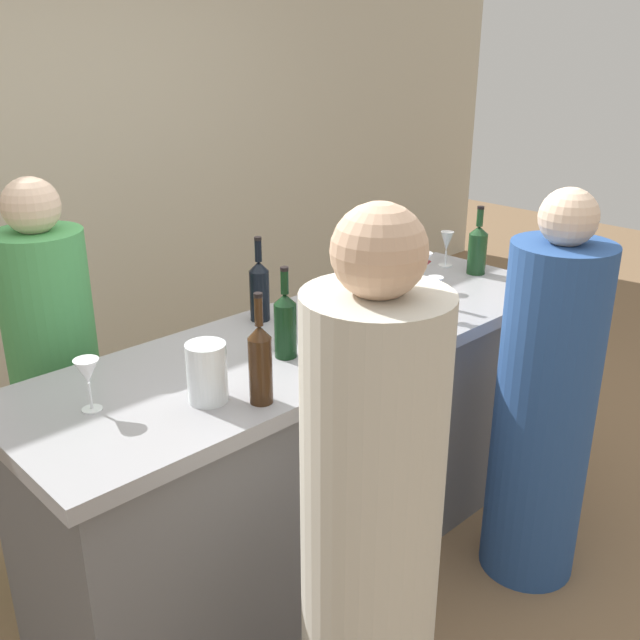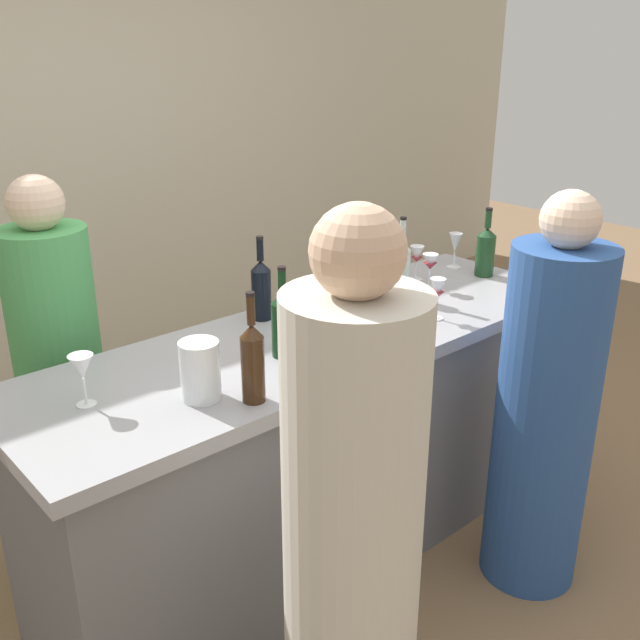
{
  "view_description": "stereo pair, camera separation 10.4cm",
  "coord_description": "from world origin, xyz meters",
  "px_view_note": "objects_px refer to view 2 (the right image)",
  "views": [
    {
      "loc": [
        -1.67,
        -1.74,
        1.93
      ],
      "look_at": [
        0.0,
        0.0,
        0.98
      ],
      "focal_mm": 40.56,
      "sensor_mm": 36.0,
      "label": 1
    },
    {
      "loc": [
        -1.59,
        -1.81,
        1.93
      ],
      "look_at": [
        0.0,
        0.0,
        0.98
      ],
      "focal_mm": 40.56,
      "sensor_mm": 36.0,
      "label": 2
    }
  ],
  "objects_px": {
    "water_pitcher": "(200,370)",
    "wine_bottle_leftmost_amber_brown": "(253,361)",
    "wine_bottle_center_near_black": "(261,288)",
    "person_center_guest": "(352,560)",
    "wine_glass_near_center": "(82,369)",
    "wine_glass_near_left": "(437,291)",
    "wine_glass_far_center": "(417,256)",
    "wine_bottle_rightmost_clear_pale": "(401,267)",
    "person_left_guest": "(545,414)",
    "wine_bottle_far_right_olive_green": "(486,250)",
    "wine_glass_near_right": "(388,278)",
    "wine_bottle_second_left_dark_green": "(283,323)",
    "person_right_guest": "(63,389)",
    "wine_glass_far_right": "(455,244)",
    "wine_glass_far_left": "(430,264)",
    "wine_bottle_second_right_dark_green": "(355,301)"
  },
  "relations": [
    {
      "from": "wine_bottle_rightmost_clear_pale",
      "to": "water_pitcher",
      "type": "distance_m",
      "value": 1.12
    },
    {
      "from": "wine_glass_near_right",
      "to": "wine_bottle_leftmost_amber_brown",
      "type": "bearing_deg",
      "value": -160.99
    },
    {
      "from": "wine_glass_near_center",
      "to": "wine_bottle_center_near_black",
      "type": "bearing_deg",
      "value": 14.98
    },
    {
      "from": "wine_bottle_second_left_dark_green",
      "to": "person_center_guest",
      "type": "bearing_deg",
      "value": -117.46
    },
    {
      "from": "wine_bottle_second_left_dark_green",
      "to": "person_right_guest",
      "type": "xyz_separation_m",
      "value": [
        -0.49,
        0.72,
        -0.35
      ]
    },
    {
      "from": "wine_bottle_leftmost_amber_brown",
      "to": "person_right_guest",
      "type": "xyz_separation_m",
      "value": [
        -0.22,
        0.92,
        -0.36
      ]
    },
    {
      "from": "wine_bottle_leftmost_amber_brown",
      "to": "wine_glass_far_right",
      "type": "height_order",
      "value": "wine_bottle_leftmost_amber_brown"
    },
    {
      "from": "wine_bottle_second_right_dark_green",
      "to": "wine_glass_far_center",
      "type": "height_order",
      "value": "wine_bottle_second_right_dark_green"
    },
    {
      "from": "wine_glass_near_left",
      "to": "person_right_guest",
      "type": "xyz_separation_m",
      "value": [
        -1.14,
        0.84,
        -0.35
      ]
    },
    {
      "from": "wine_bottle_center_near_black",
      "to": "wine_bottle_far_right_olive_green",
      "type": "height_order",
      "value": "wine_bottle_center_near_black"
    },
    {
      "from": "water_pitcher",
      "to": "person_center_guest",
      "type": "height_order",
      "value": "person_center_guest"
    },
    {
      "from": "wine_bottle_second_left_dark_green",
      "to": "person_left_guest",
      "type": "height_order",
      "value": "person_left_guest"
    },
    {
      "from": "wine_glass_far_left",
      "to": "wine_glass_near_center",
      "type": "bearing_deg",
      "value": -179.05
    },
    {
      "from": "wine_bottle_leftmost_amber_brown",
      "to": "wine_glass_far_right",
      "type": "distance_m",
      "value": 1.55
    },
    {
      "from": "wine_bottle_far_right_olive_green",
      "to": "wine_glass_far_right",
      "type": "height_order",
      "value": "wine_bottle_far_right_olive_green"
    },
    {
      "from": "wine_bottle_center_near_black",
      "to": "wine_bottle_second_right_dark_green",
      "type": "relative_size",
      "value": 1.13
    },
    {
      "from": "person_left_guest",
      "to": "person_center_guest",
      "type": "bearing_deg",
      "value": 89.44
    },
    {
      "from": "wine_glass_near_right",
      "to": "person_left_guest",
      "type": "bearing_deg",
      "value": -80.56
    },
    {
      "from": "wine_bottle_second_left_dark_green",
      "to": "wine_bottle_leftmost_amber_brown",
      "type": "bearing_deg",
      "value": -143.85
    },
    {
      "from": "water_pitcher",
      "to": "person_center_guest",
      "type": "xyz_separation_m",
      "value": [
        -0.01,
        -0.66,
        -0.27
      ]
    },
    {
      "from": "wine_bottle_rightmost_clear_pale",
      "to": "wine_glass_far_center",
      "type": "height_order",
      "value": "wine_bottle_rightmost_clear_pale"
    },
    {
      "from": "wine_bottle_leftmost_amber_brown",
      "to": "wine_glass_far_right",
      "type": "bearing_deg",
      "value": 16.88
    },
    {
      "from": "wine_bottle_far_right_olive_green",
      "to": "person_center_guest",
      "type": "distance_m",
      "value": 1.83
    },
    {
      "from": "wine_glass_near_center",
      "to": "person_center_guest",
      "type": "bearing_deg",
      "value": -72.56
    },
    {
      "from": "wine_bottle_second_left_dark_green",
      "to": "wine_glass_near_right",
      "type": "relative_size",
      "value": 1.96
    },
    {
      "from": "wine_glass_far_center",
      "to": "wine_bottle_center_near_black",
      "type": "bearing_deg",
      "value": 174.96
    },
    {
      "from": "wine_bottle_leftmost_amber_brown",
      "to": "wine_bottle_center_near_black",
      "type": "distance_m",
      "value": 0.66
    },
    {
      "from": "wine_bottle_second_left_dark_green",
      "to": "wine_glass_far_center",
      "type": "bearing_deg",
      "value": 14.81
    },
    {
      "from": "wine_glass_near_left",
      "to": "wine_glass_far_center",
      "type": "height_order",
      "value": "wine_glass_near_left"
    },
    {
      "from": "wine_bottle_far_right_olive_green",
      "to": "wine_glass_near_center",
      "type": "height_order",
      "value": "wine_bottle_far_right_olive_green"
    },
    {
      "from": "wine_glass_far_center",
      "to": "wine_glass_far_right",
      "type": "relative_size",
      "value": 0.94
    },
    {
      "from": "wine_bottle_second_left_dark_green",
      "to": "wine_glass_near_center",
      "type": "relative_size",
      "value": 1.97
    },
    {
      "from": "wine_glass_far_left",
      "to": "wine_glass_far_right",
      "type": "distance_m",
      "value": 0.34
    },
    {
      "from": "wine_bottle_leftmost_amber_brown",
      "to": "wine_glass_near_right",
      "type": "distance_m",
      "value": 0.93
    },
    {
      "from": "wine_bottle_second_left_dark_green",
      "to": "wine_bottle_far_right_olive_green",
      "type": "xyz_separation_m",
      "value": [
        1.22,
        0.09,
        -0.0
      ]
    },
    {
      "from": "wine_glass_near_center",
      "to": "water_pitcher",
      "type": "relative_size",
      "value": 0.88
    },
    {
      "from": "wine_bottle_rightmost_clear_pale",
      "to": "wine_bottle_far_right_olive_green",
      "type": "distance_m",
      "value": 0.5
    },
    {
      "from": "person_left_guest",
      "to": "person_center_guest",
      "type": "height_order",
      "value": "person_center_guest"
    },
    {
      "from": "wine_bottle_center_near_black",
      "to": "wine_bottle_leftmost_amber_brown",
      "type": "bearing_deg",
      "value": -129.14
    },
    {
      "from": "wine_glass_far_center",
      "to": "wine_bottle_far_right_olive_green",
      "type": "bearing_deg",
      "value": -30.38
    },
    {
      "from": "wine_glass_near_right",
      "to": "wine_glass_far_left",
      "type": "bearing_deg",
      "value": 4.41
    },
    {
      "from": "wine_bottle_center_near_black",
      "to": "wine_glass_far_center",
      "type": "xyz_separation_m",
      "value": [
        0.79,
        -0.07,
        -0.01
      ]
    },
    {
      "from": "wine_glass_far_right",
      "to": "person_right_guest",
      "type": "distance_m",
      "value": 1.8
    },
    {
      "from": "wine_bottle_leftmost_amber_brown",
      "to": "wine_glass_near_right",
      "type": "xyz_separation_m",
      "value": [
        0.88,
        0.3,
        -0.02
      ]
    },
    {
      "from": "wine_glass_near_left",
      "to": "wine_glass_near_right",
      "type": "xyz_separation_m",
      "value": [
        -0.03,
        0.23,
        0.0
      ]
    },
    {
      "from": "wine_bottle_leftmost_amber_brown",
      "to": "person_left_guest",
      "type": "xyz_separation_m",
      "value": [
        0.99,
        -0.38,
        -0.38
      ]
    },
    {
      "from": "person_right_guest",
      "to": "wine_glass_near_center",
      "type": "bearing_deg",
      "value": -12.53
    },
    {
      "from": "water_pitcher",
      "to": "wine_bottle_leftmost_amber_brown",
      "type": "bearing_deg",
      "value": -47.23
    },
    {
      "from": "wine_bottle_leftmost_amber_brown",
      "to": "person_left_guest",
      "type": "bearing_deg",
      "value": -20.74
    },
    {
      "from": "wine_glass_far_right",
      "to": "wine_bottle_second_left_dark_green",
      "type": "bearing_deg",
      "value": -168.13
    }
  ]
}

